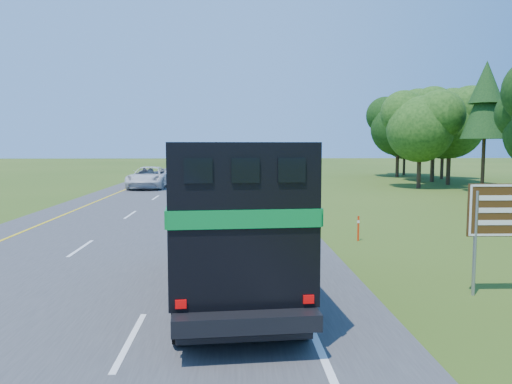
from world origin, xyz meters
TOP-DOWN VIEW (x-y plane):
  - road at (0.00, 50.00)m, footprint 15.00×260.00m
  - lane_markings at (0.00, 50.00)m, footprint 11.15×260.00m
  - horse_truck at (3.79, 13.94)m, footprint 3.38×8.97m
  - white_suv at (-3.65, 46.33)m, footprint 3.42×6.99m
  - far_car at (-4.20, 120.42)m, footprint 2.18×5.07m
  - exit_sign at (10.84, 13.71)m, footprint 1.91×0.12m
  - delineator at (8.94, 21.17)m, footprint 0.08×0.05m

SIDE VIEW (x-z plane):
  - road at x=0.00m, z-range 0.00..0.04m
  - lane_markings at x=0.00m, z-range 0.04..0.05m
  - delineator at x=8.94m, z-range 0.04..1.06m
  - far_car at x=-4.20m, z-range 0.04..1.75m
  - white_suv at x=-3.65m, z-range 0.04..1.95m
  - exit_sign at x=10.84m, z-range 0.48..3.71m
  - horse_truck at x=3.79m, z-range 0.18..4.07m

